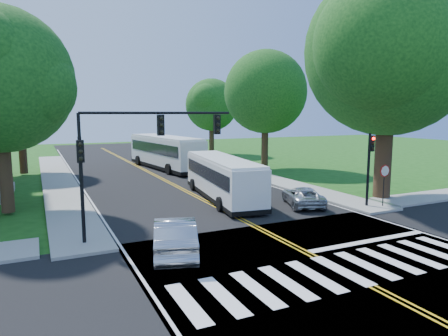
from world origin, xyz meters
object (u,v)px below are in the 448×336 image
dark_sedan (244,178)px  bus_follow (165,152)px  suv (303,196)px  hatchback (175,236)px  signal_ne (370,160)px  bus_lead (222,177)px  signal_nw (135,144)px

dark_sedan → bus_follow: bearing=-62.7°
suv → hatchback: bearing=47.1°
signal_ne → bus_follow: signal_ne is taller
hatchback → dark_sedan: size_ratio=1.13×
signal_ne → dark_sedan: signal_ne is taller
hatchback → bus_lead: bearing=-108.7°
bus_follow → suv: bus_follow is taller
signal_nw → bus_follow: (8.08, 22.05, -2.59)m
suv → bus_follow: bearing=-60.9°
bus_follow → suv: 20.07m
signal_ne → bus_follow: (-5.97, 22.04, -1.17)m
hatchback → dark_sedan: hatchback is taller
signal_ne → bus_follow: 22.86m
signal_ne → dark_sedan: size_ratio=1.06×
bus_follow → signal_ne: bearing=98.4°
signal_ne → suv: (-3.19, 2.20, -2.36)m
dark_sedan → suv: bearing=105.4°
suv → dark_sedan: (-0.07, 7.63, 0.01)m
bus_follow → dark_sedan: bus_follow is taller
signal_nw → signal_ne: 14.13m
bus_lead → dark_sedan: bus_lead is taller
signal_nw → hatchback: size_ratio=1.53×
signal_ne → dark_sedan: bearing=108.4°
signal_nw → hatchback: (0.90, -2.65, -3.60)m
signal_nw → dark_sedan: size_ratio=1.73×
signal_nw → suv: (10.87, 2.21, -3.78)m
suv → bus_lead: bearing=-25.7°
bus_lead → suv: (3.71, -3.95, -0.88)m
bus_lead → signal_nw: bearing=48.2°
signal_nw → signal_ne: bearing=0.0°
bus_follow → suv: (2.78, -19.84, -1.19)m
bus_lead → bus_follow: 15.91m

